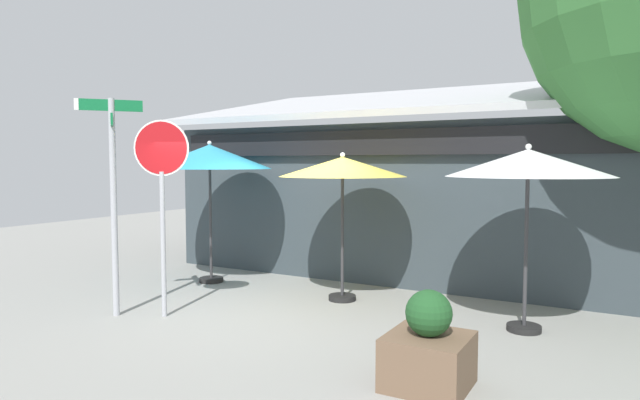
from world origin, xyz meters
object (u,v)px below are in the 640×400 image
Objects in this scene: patio_umbrella_mustard_center at (343,169)px; patio_umbrella_ivory_right at (528,165)px; sidewalk_planter at (428,350)px; street_sign_post at (113,184)px; patio_umbrella_teal_left at (210,158)px; stop_sign at (162,180)px.

patio_umbrella_ivory_right is at bearing -5.56° from patio_umbrella_mustard_center.
patio_umbrella_ivory_right is at bearing 77.56° from sidewalk_planter.
street_sign_post is 1.32× the size of patio_umbrella_mustard_center.
patio_umbrella_teal_left reaches higher than patio_umbrella_ivory_right.
stop_sign is 1.15× the size of patio_umbrella_ivory_right.
sidewalk_planter is (-0.52, -2.36, -1.81)m from patio_umbrella_ivory_right.
street_sign_post is at bearing 177.16° from sidewalk_planter.
sidewalk_planter is at bearing -102.44° from patio_umbrella_ivory_right.
patio_umbrella_mustard_center is at bearing 131.14° from sidewalk_planter.
stop_sign reaches higher than patio_umbrella_ivory_right.
patio_umbrella_teal_left is 5.57m from patio_umbrella_ivory_right.
stop_sign reaches higher than patio_umbrella_teal_left.
stop_sign is 2.90× the size of sidewalk_planter.
street_sign_post is 1.27× the size of patio_umbrella_ivory_right.
patio_umbrella_mustard_center is 0.97× the size of patio_umbrella_ivory_right.
patio_umbrella_ivory_right is at bearing 21.97° from street_sign_post.
street_sign_post is at bearing -83.20° from patio_umbrella_teal_left.
patio_umbrella_mustard_center is at bearing 49.35° from stop_sign.
patio_umbrella_ivory_right is at bearing -2.92° from patio_umbrella_teal_left.
patio_umbrella_ivory_right is 3.02m from sidewalk_planter.
sidewalk_planter is (4.75, -0.24, -1.53)m from street_sign_post.
sidewalk_planter is (2.30, -2.64, -1.74)m from patio_umbrella_mustard_center.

